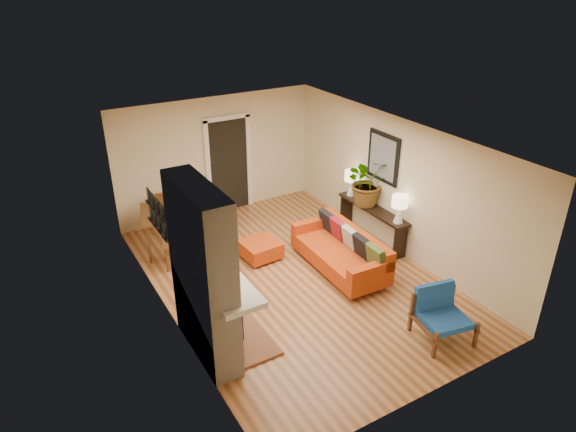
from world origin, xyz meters
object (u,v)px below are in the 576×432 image
(lamp_far, at_px, (352,180))
(ottoman, at_px, (260,249))
(blue_chair, at_px, (440,311))
(lamp_near, at_px, (400,206))
(houseplant, at_px, (368,181))
(dining_table, at_px, (166,219))
(sofa, at_px, (343,251))
(console_table, at_px, (372,214))

(lamp_far, bearing_deg, ottoman, -174.65)
(blue_chair, bearing_deg, ottoman, 110.66)
(lamp_near, xyz_separation_m, houseplant, (-0.01, 0.93, 0.16))
(lamp_far, relative_size, houseplant, 0.54)
(dining_table, xyz_separation_m, houseplant, (3.63, -1.55, 0.57))
(ottoman, distance_m, lamp_near, 2.72)
(ottoman, bearing_deg, blue_chair, -69.34)
(sofa, bearing_deg, blue_chair, -86.78)
(dining_table, bearing_deg, console_table, -25.65)
(blue_chair, relative_size, lamp_far, 1.62)
(console_table, bearing_deg, houseplant, 92.87)
(sofa, relative_size, dining_table, 1.11)
(ottoman, height_order, console_table, console_table)
(ottoman, bearing_deg, console_table, -12.87)
(ottoman, bearing_deg, lamp_far, 5.35)
(sofa, height_order, console_table, sofa)
(blue_chair, relative_size, dining_table, 0.46)
(console_table, bearing_deg, blue_chair, -109.22)
(dining_table, relative_size, houseplant, 1.89)
(sofa, bearing_deg, houseplant, 34.77)
(console_table, bearing_deg, sofa, -152.99)
(houseplant, bearing_deg, dining_table, 156.89)
(sofa, distance_m, houseplant, 1.60)
(sofa, xyz_separation_m, blue_chair, (0.13, -2.27, 0.07))
(blue_chair, xyz_separation_m, console_table, (0.99, 2.84, 0.15))
(houseplant, bearing_deg, sofa, -145.23)
(console_table, distance_m, lamp_far, 0.87)
(console_table, height_order, lamp_near, lamp_near)
(console_table, bearing_deg, dining_table, 154.35)
(blue_chair, distance_m, lamp_near, 2.42)
(lamp_near, bearing_deg, ottoman, 151.06)
(ottoman, height_order, blue_chair, blue_chair)
(sofa, relative_size, blue_chair, 2.39)
(lamp_near, distance_m, houseplant, 0.95)
(houseplant, bearing_deg, blue_chair, -107.88)
(sofa, distance_m, ottoman, 1.58)
(sofa, distance_m, console_table, 1.27)
(dining_table, bearing_deg, houseplant, -23.11)
(ottoman, relative_size, houseplant, 0.71)
(sofa, xyz_separation_m, lamp_near, (1.12, -0.16, 0.71))
(lamp_near, height_order, lamp_far, same)
(dining_table, bearing_deg, sofa, -42.58)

